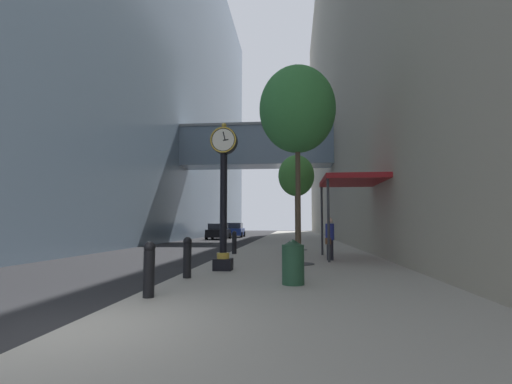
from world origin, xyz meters
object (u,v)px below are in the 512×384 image
Objects in this scene: bollard_second at (187,256)px; bollard_fourth at (224,245)px; car_blue_mid at (235,230)px; street_tree_near at (297,110)px; bollard_nearest at (149,268)px; street_tree_mid_near at (296,176)px; street_clock at (224,188)px; bollard_fifth at (234,242)px; pedestrian_walking at (330,238)px; car_black_near at (219,232)px; trash_bin at (293,261)px.

bollard_second is 5.25m from bollard_fourth.
street_tree_near is at bearing -76.96° from car_blue_mid.
street_tree_mid_near reaches higher than bollard_nearest.
street_tree_near reaches higher than bollard_nearest.
street_clock is 4.29× the size of bollard_fourth.
bollard_nearest is 10.51m from bollard_fifth.
street_tree_near is at bearing 40.77° from street_clock.
pedestrian_walking is at bearing -73.98° from car_blue_mid.
bollard_second is at bearing -90.00° from bollard_fourth.
street_tree_near reaches higher than bollard_fourth.
car_black_near is 6.05m from car_blue_mid.
street_tree_near reaches higher than street_clock.
bollard_fourth and bollard_fifth have the same top height.
street_tree_mid_near is (2.96, 10.90, 3.46)m from bollard_second.
car_black_near reaches higher than bollard_nearest.
street_tree_mid_near reaches higher than street_clock.
car_blue_mid reaches higher than trash_bin.
street_clock is at bearing 81.64° from bollard_nearest.
bollard_nearest is at bearing -98.36° from street_clock.
bollard_fourth is 0.21× the size of street_tree_mid_near.
bollard_second is at bearing 90.00° from bollard_nearest.
bollard_second is 6.87m from street_tree_near.
bollard_fourth is 1.00× the size of bollard_fifth.
bollard_nearest is 3.31m from trash_bin.
street_clock is at bearing -135.24° from pedestrian_walking.
street_tree_near is (2.96, 3.70, 4.98)m from bollard_second.
car_black_near reaches higher than trash_bin.
bollard_fourth is 0.24× the size of car_blue_mid.
trash_bin is 35.30m from car_blue_mid.
bollard_second is at bearing -83.23° from car_blue_mid.
street_tree_near is at bearing -90.00° from street_tree_mid_near.
car_blue_mid is at bearing 98.80° from bollard_fifth.
bollard_fifth is 0.21× the size of street_tree_mid_near.
street_clock is 9.62m from street_tree_mid_near.
bollard_fourth reaches higher than trash_bin.
pedestrian_walking is 29.76m from car_blue_mid.
street_tree_mid_near is at bearing -73.07° from car_blue_mid.
street_clock reaches higher than car_black_near.
bollard_fifth is at bearing 90.00° from bollard_fourth.
street_tree_near is 31.31m from car_blue_mid.
street_tree_near is (2.96, 6.32, 4.98)m from bollard_nearest.
bollard_nearest is 0.25× the size of car_black_near.
pedestrian_walking is 24.32m from car_black_near.
bollard_fourth is at bearing 179.54° from pedestrian_walking.
bollard_second is at bearing 163.75° from trash_bin.
bollard_nearest is at bearing -102.34° from street_tree_mid_near.
car_black_near is at bearing 98.91° from bollard_nearest.
car_black_near is (-4.77, 27.83, 0.07)m from bollard_second.
street_clock is 2.76× the size of pedestrian_walking.
bollard_second is 28.24m from car_black_near.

